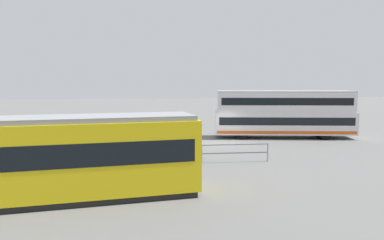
{
  "coord_description": "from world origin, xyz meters",
  "views": [
    {
      "loc": [
        6.6,
        28.4,
        4.7
      ],
      "look_at": [
        3.17,
        5.21,
        2.35
      ],
      "focal_mm": 35.76,
      "sensor_mm": 36.0,
      "label": 1
    }
  ],
  "objects_px": {
    "tram_yellow": "(5,160)",
    "info_sign": "(117,140)",
    "double_decker_bus": "(284,114)",
    "pedestrian_near_railing": "(197,143)"
  },
  "relations": [
    {
      "from": "tram_yellow",
      "to": "info_sign",
      "type": "xyz_separation_m",
      "value": [
        -3.93,
        -5.39,
        -0.17
      ]
    },
    {
      "from": "double_decker_bus",
      "to": "info_sign",
      "type": "height_order",
      "value": "double_decker_bus"
    },
    {
      "from": "double_decker_bus",
      "to": "pedestrian_near_railing",
      "type": "bearing_deg",
      "value": 42.07
    },
    {
      "from": "tram_yellow",
      "to": "double_decker_bus",
      "type": "bearing_deg",
      "value": -138.5
    },
    {
      "from": "info_sign",
      "to": "double_decker_bus",
      "type": "bearing_deg",
      "value": -143.46
    },
    {
      "from": "tram_yellow",
      "to": "info_sign",
      "type": "height_order",
      "value": "tram_yellow"
    },
    {
      "from": "info_sign",
      "to": "pedestrian_near_railing",
      "type": "bearing_deg",
      "value": -156.06
    },
    {
      "from": "info_sign",
      "to": "tram_yellow",
      "type": "bearing_deg",
      "value": 53.91
    },
    {
      "from": "tram_yellow",
      "to": "pedestrian_near_railing",
      "type": "relative_size",
      "value": 9.04
    },
    {
      "from": "tram_yellow",
      "to": "info_sign",
      "type": "distance_m",
      "value": 6.68
    }
  ]
}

